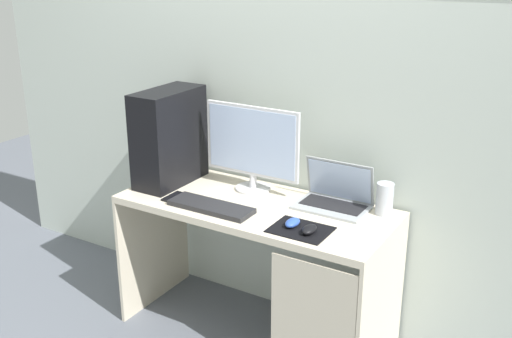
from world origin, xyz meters
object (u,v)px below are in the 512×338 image
mouse_right (309,229)px  cell_phone (175,197)px  mouse_left (293,223)px  monitor (252,147)px  pc_tower (169,137)px  keyboard (211,207)px  speaker (385,199)px  laptop (334,198)px

mouse_right → cell_phone: mouse_right is taller
mouse_left → mouse_right: same height
mouse_right → monitor: bearing=146.7°
pc_tower → keyboard: (0.39, -0.19, -0.24)m
speaker → monitor: bearing=-175.4°
mouse_right → cell_phone: size_ratio=0.74×
laptop → cell_phone: 0.79m
speaker → mouse_right: (-0.20, -0.37, -0.05)m
pc_tower → laptop: pc_tower is taller
mouse_left → mouse_right: 0.10m
pc_tower → keyboard: 0.49m
mouse_left → keyboard: bearing=-177.3°
pc_tower → monitor: (0.43, 0.12, -0.01)m
monitor → mouse_right: monitor is taller
pc_tower → monitor: bearing=15.8°
keyboard → cell_phone: (-0.23, 0.02, -0.01)m
mouse_left → pc_tower: bearing=168.2°
pc_tower → keyboard: size_ratio=1.18×
laptop → keyboard: 0.59m
laptop → keyboard: size_ratio=0.81×
cell_phone → mouse_left: bearing=0.1°
mouse_right → cell_phone: bearing=178.2°
keyboard → mouse_left: mouse_left is taller
laptop → mouse_right: bearing=-84.4°
laptop → mouse_right: (0.03, -0.34, -0.02)m
laptop → pc_tower: bearing=-170.9°
mouse_left → cell_phone: size_ratio=0.74×
mouse_left → mouse_right: bearing=-14.7°
speaker → mouse_right: speaker is taller
monitor → mouse_left: size_ratio=5.46×
monitor → cell_phone: 0.46m
mouse_right → cell_phone: 0.76m
speaker → cell_phone: (-0.96, -0.35, -0.07)m
keyboard → speaker: bearing=26.9°
cell_phone → pc_tower: bearing=132.5°
keyboard → mouse_left: bearing=2.7°
keyboard → mouse_left: size_ratio=4.38×
laptop → mouse_left: (-0.06, -0.31, -0.02)m
keyboard → cell_phone: keyboard is taller
speaker → mouse_right: 0.43m
laptop → speaker: size_ratio=2.24×
pc_tower → speaker: (1.11, 0.18, -0.17)m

